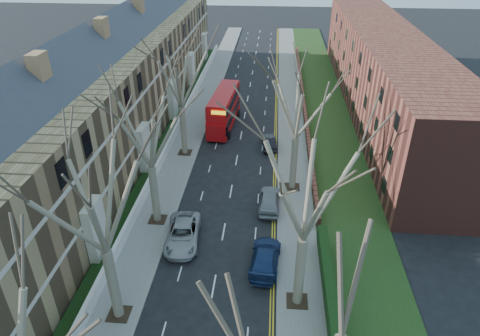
# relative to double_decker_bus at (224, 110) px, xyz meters

# --- Properties ---
(pavement_left) EXTENTS (3.00, 102.00, 0.12)m
(pavement_left) POSITION_rel_double_decker_bus_xyz_m (-3.75, 3.61, -2.02)
(pavement_left) COLOR slate
(pavement_left) RESTS_ON ground
(pavement_right) EXTENTS (3.00, 102.00, 0.12)m
(pavement_right) POSITION_rel_double_decker_bus_xyz_m (8.25, 3.61, -2.02)
(pavement_right) COLOR slate
(pavement_right) RESTS_ON ground
(terrace_left) EXTENTS (9.70, 78.00, 13.60)m
(terrace_left) POSITION_rel_double_decker_bus_xyz_m (-11.39, -4.39, 3.45)
(terrace_left) COLOR olive
(terrace_left) RESTS_ON ground
(flats_right) EXTENTS (13.97, 54.00, 10.00)m
(flats_right) POSITION_rel_double_decker_bus_xyz_m (19.71, 7.61, 2.90)
(flats_right) COLOR brown
(flats_right) RESTS_ON ground
(front_wall_left) EXTENTS (0.30, 78.00, 1.00)m
(front_wall_left) POSITION_rel_double_decker_bus_xyz_m (-5.40, -4.39, -1.46)
(front_wall_left) COLOR white
(front_wall_left) RESTS_ON ground
(grass_verge_right) EXTENTS (6.00, 102.00, 0.06)m
(grass_verge_right) POSITION_rel_double_decker_bus_xyz_m (12.75, 3.61, -1.93)
(grass_verge_right) COLOR #233914
(grass_verge_right) RESTS_ON ground
(tree_left_mid) EXTENTS (10.50, 10.50, 14.71)m
(tree_left_mid) POSITION_rel_double_decker_bus_xyz_m (-3.45, -29.39, 7.48)
(tree_left_mid) COLOR #746753
(tree_left_mid) RESTS_ON ground
(tree_left_far) EXTENTS (10.15, 10.15, 14.22)m
(tree_left_far) POSITION_rel_double_decker_bus_xyz_m (-3.45, -19.39, 7.16)
(tree_left_far) COLOR #746753
(tree_left_far) RESTS_ON ground
(tree_left_dist) EXTENTS (10.50, 10.50, 14.71)m
(tree_left_dist) POSITION_rel_double_decker_bus_xyz_m (-3.45, -7.39, 7.48)
(tree_left_dist) COLOR #746753
(tree_left_dist) RESTS_ON ground
(tree_right_mid) EXTENTS (10.50, 10.50, 14.71)m
(tree_right_mid) POSITION_rel_double_decker_bus_xyz_m (7.95, -27.39, 7.48)
(tree_right_mid) COLOR #746753
(tree_right_mid) RESTS_ON ground
(tree_right_far) EXTENTS (10.15, 10.15, 14.22)m
(tree_right_far) POSITION_rel_double_decker_bus_xyz_m (7.95, -13.39, 7.16)
(tree_right_far) COLOR #746753
(tree_right_far) RESTS_ON ground
(double_decker_bus) EXTENTS (3.15, 10.22, 4.25)m
(double_decker_bus) POSITION_rel_double_decker_bus_xyz_m (0.00, 0.00, 0.00)
(double_decker_bus) COLOR #B20C10
(double_decker_bus) RESTS_ON ground
(car_left_far) EXTENTS (2.93, 5.63, 1.51)m
(car_left_far) POSITION_rel_double_decker_bus_xyz_m (-0.76, -21.88, -1.32)
(car_left_far) COLOR #9D9EA2
(car_left_far) RESTS_ON ground
(car_right_near) EXTENTS (2.44, 5.16, 1.45)m
(car_right_near) POSITION_rel_double_decker_bus_xyz_m (5.73, -24.01, -1.35)
(car_right_near) COLOR navy
(car_right_near) RESTS_ON ground
(car_right_mid) EXTENTS (2.02, 4.69, 1.58)m
(car_right_mid) POSITION_rel_double_decker_bus_xyz_m (5.87, -16.69, -1.29)
(car_right_mid) COLOR gray
(car_right_mid) RESTS_ON ground
(car_right_far) EXTENTS (1.75, 4.17, 1.34)m
(car_right_far) POSITION_rel_double_decker_bus_xyz_m (5.57, -5.17, -1.41)
(car_right_far) COLOR black
(car_right_far) RESTS_ON ground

